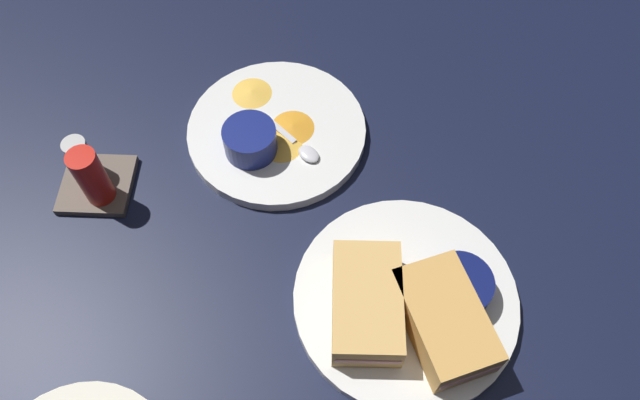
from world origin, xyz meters
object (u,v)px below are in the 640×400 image
at_px(condiment_caddy, 91,175).
at_px(ramekin_dark_sauce, 459,286).
at_px(sandwich_half_near, 367,303).
at_px(plate_chips_companion, 277,131).
at_px(spoon_by_dark_ramekin, 412,311).
at_px(ramekin_light_gravy, 250,139).
at_px(sandwich_half_far, 444,320).
at_px(spoon_by_gravy_ramekin, 302,148).
at_px(plate_sandwich_main, 405,301).

bearing_deg(condiment_caddy, ramekin_dark_sauce, -106.30).
relative_size(sandwich_half_near, plate_chips_companion, 0.55).
xyz_separation_m(spoon_by_dark_ramekin, ramekin_light_gravy, (0.22, 0.20, 0.02)).
distance_m(spoon_by_dark_ramekin, condiment_caddy, 0.43).
bearing_deg(plate_chips_companion, sandwich_half_far, -142.93).
distance_m(ramekin_dark_sauce, plate_chips_companion, 0.32).
xyz_separation_m(sandwich_half_far, ramekin_dark_sauce, (0.04, -0.02, -0.01)).
bearing_deg(spoon_by_dark_ramekin, ramekin_light_gravy, 43.04).
distance_m(plate_chips_companion, spoon_by_gravy_ramekin, 0.05).
xyz_separation_m(ramekin_dark_sauce, ramekin_light_gravy, (0.19, 0.26, 0.00)).
height_order(plate_sandwich_main, ramekin_light_gravy, ramekin_light_gravy).
height_order(sandwich_half_far, spoon_by_gravy_ramekin, sandwich_half_far).
relative_size(sandwich_half_far, ramekin_light_gravy, 2.13).
relative_size(plate_chips_companion, ramekin_light_gravy, 3.47).
height_order(ramekin_dark_sauce, plate_chips_companion, ramekin_dark_sauce).
xyz_separation_m(ramekin_dark_sauce, spoon_by_dark_ramekin, (-0.03, 0.05, -0.01)).
xyz_separation_m(plate_sandwich_main, spoon_by_dark_ramekin, (-0.02, -0.01, 0.01)).
bearing_deg(sandwich_half_near, ramekin_light_gravy, 34.67).
distance_m(ramekin_light_gravy, spoon_by_gravy_ramekin, 0.07).
height_order(ramekin_light_gravy, condiment_caddy, condiment_caddy).
xyz_separation_m(plate_sandwich_main, sandwich_half_near, (-0.02, 0.05, 0.03)).
relative_size(plate_sandwich_main, ramekin_dark_sauce, 3.48).
relative_size(plate_sandwich_main, ramekin_light_gravy, 3.73).
bearing_deg(ramekin_light_gravy, plate_sandwich_main, -135.67).
xyz_separation_m(sandwich_half_near, condiment_caddy, (0.16, 0.35, -0.01)).
bearing_deg(ramekin_dark_sauce, plate_sandwich_main, 100.06).
relative_size(sandwich_half_far, ramekin_dark_sauce, 1.99).
height_order(spoon_by_dark_ramekin, spoon_by_gravy_ramekin, same).
height_order(sandwich_half_far, ramekin_light_gravy, sandwich_half_far).
bearing_deg(spoon_by_gravy_ramekin, spoon_by_dark_ramekin, -148.04).
distance_m(plate_chips_companion, ramekin_light_gravy, 0.06).
bearing_deg(sandwich_half_near, condiment_caddy, 65.45).
relative_size(sandwich_half_far, spoon_by_gravy_ramekin, 1.83).
xyz_separation_m(spoon_by_dark_ramekin, spoon_by_gravy_ramekin, (0.22, 0.14, 0.00)).
distance_m(sandwich_half_near, ramekin_dark_sauce, 0.11).
distance_m(plate_sandwich_main, ramekin_dark_sauce, 0.06).
distance_m(plate_sandwich_main, spoon_by_dark_ramekin, 0.02).
relative_size(ramekin_light_gravy, spoon_by_gravy_ramekin, 0.86).
xyz_separation_m(plate_sandwich_main, spoon_by_gravy_ramekin, (0.20, 0.13, 0.01)).
bearing_deg(sandwich_half_far, plate_sandwich_main, 49.06).
bearing_deg(ramekin_dark_sauce, spoon_by_gravy_ramekin, 44.24).
bearing_deg(ramekin_light_gravy, spoon_by_gravy_ramekin, -88.92).
bearing_deg(ramekin_light_gravy, condiment_caddy, 107.42).
distance_m(sandwich_half_near, sandwich_half_far, 0.09).
distance_m(sandwich_half_far, ramekin_light_gravy, 0.33).
height_order(sandwich_half_near, spoon_by_dark_ramekin, sandwich_half_near).
bearing_deg(plate_chips_companion, condiment_caddy, 113.42).
distance_m(sandwich_half_far, spoon_by_gravy_ramekin, 0.29).
relative_size(plate_chips_companion, spoon_by_gravy_ramekin, 2.99).
height_order(spoon_by_dark_ramekin, ramekin_light_gravy, ramekin_light_gravy).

